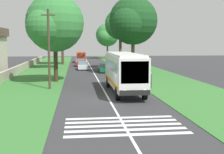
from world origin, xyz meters
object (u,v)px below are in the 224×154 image
Objects in this scene: roadside_tree_right_1 at (132,22)px; trailing_car_2 at (80,63)px; trailing_minibus_0 at (81,56)px; utility_pole at (49,48)px; coach_bus at (124,70)px; pedestrian at (150,80)px; roadside_tree_right_0 at (107,35)px; roadside_tree_left_1 at (54,25)px; roadside_tree_right_2 at (119,25)px; roadside_tree_left_0 at (62,26)px; trailing_car_1 at (83,66)px; trailing_car_0 at (104,68)px; roadside_tree_left_2 at (53,24)px.

trailing_car_2 is at bearing 27.96° from roadside_tree_right_1.
utility_pole reaches higher than trailing_minibus_0.
coach_bus reaches higher than trailing_minibus_0.
trailing_car_2 is 31.66m from pedestrian.
coach_bus is at bearing 175.85° from roadside_tree_right_0.
roadside_tree_left_1 is (27.63, 8.34, 5.76)m from coach_bus.
trailing_minibus_0 is 19.32m from roadside_tree_right_2.
roadside_tree_left_1 is at bearing 16.80° from coach_bus.
roadside_tree_left_0 is (37.37, 7.52, 6.11)m from coach_bus.
trailing_car_2 is 0.37× the size of roadside_tree_left_0.
trailing_car_1 is 12.32m from roadside_tree_right_1.
roadside_tree_left_1 reaches higher than trailing_car_0.
utility_pole reaches higher than pedestrian.
roadside_tree_left_2 reaches higher than trailing_car_2.
pedestrian is (-41.53, -6.48, -0.64)m from trailing_minibus_0.
trailing_car_2 is 9.59m from roadside_tree_left_0.
trailing_car_0 is (19.66, 0.08, -1.48)m from coach_bus.
roadside_tree_left_2 reaches higher than trailing_minibus_0.
roadside_tree_left_0 is 37.72m from pedestrian.
roadside_tree_left_0 reaches higher than trailing_minibus_0.
utility_pole reaches higher than coach_bus.
trailing_car_2 is 0.54× the size of utility_pole.
roadside_tree_left_2 is 20.70m from roadside_tree_right_2.
pedestrian is at bearing -94.24° from utility_pole.
roadside_tree_left_1 reaches higher than roadside_tree_right_0.
roadside_tree_right_1 reaches higher than coach_bus.
trailing_car_0 is 0.37× the size of roadside_tree_right_1.
roadside_tree_left_2 is at bearing -179.23° from roadside_tree_left_0.
coach_bus is 19.36m from roadside_tree_right_1.
roadside_tree_right_1 is (-41.57, 0.31, 1.18)m from roadside_tree_right_0.
pedestrian is at bearing -169.97° from trailing_car_0.
roadside_tree_left_2 reaches higher than pedestrian.
roadside_tree_right_2 is at bearing -131.86° from trailing_car_2.
pedestrian is (-25.72, -11.40, -7.00)m from roadside_tree_left_1.
trailing_car_0 is 10.41m from roadside_tree_right_2.
coach_bus reaches higher than trailing_car_2.
roadside_tree_right_0 reaches higher than utility_pole.
roadside_tree_right_2 is (-1.19, -11.64, -0.09)m from roadside_tree_left_1.
roadside_tree_left_1 is 1.36× the size of utility_pole.
roadside_tree_left_0 is 25.26m from roadside_tree_right_0.
pedestrian reaches higher than trailing_car_2.
roadside_tree_right_1 is (-14.76, -7.84, 7.18)m from trailing_car_2.
pedestrian is (-24.52, 0.23, -6.90)m from roadside_tree_right_2.
roadside_tree_left_0 is 1.46× the size of utility_pole.
roadside_tree_left_0 is at bearing 30.85° from roadside_tree_right_1.
coach_bus is 0.96× the size of roadside_tree_left_0.
roadside_tree_right_0 is (39.97, -4.40, 6.01)m from trailing_car_0.
roadside_tree_left_1 is at bearing 175.15° from roadside_tree_left_0.
roadside_tree_right_2 is 26.24m from utility_pole.
roadside_tree_right_1 is at bearing -132.57° from trailing_car_1.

